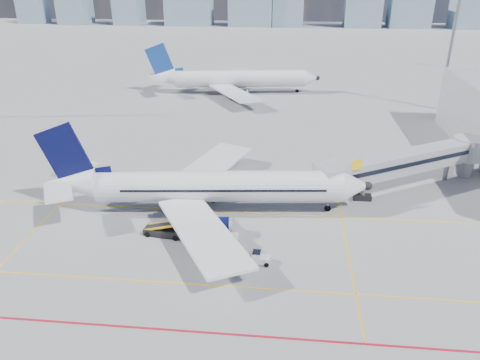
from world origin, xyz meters
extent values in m
plane|color=gray|center=(0.00, 0.00, 0.00)|extent=(420.00, 420.00, 0.00)
cube|color=#F9B70D|center=(0.00, 8.00, 0.01)|extent=(60.00, 0.18, 0.01)
cube|color=#F9B70D|center=(0.00, -6.00, 0.01)|extent=(80.00, 0.15, 0.01)
cube|color=#F9B70D|center=(14.00, 2.00, 0.01)|extent=(0.15, 28.00, 0.01)
cube|color=#F9B70D|center=(-20.00, 8.00, 0.01)|extent=(0.15, 30.00, 0.01)
cube|color=maroon|center=(0.00, -12.00, 0.01)|extent=(90.00, 0.25, 0.01)
cube|color=#989BA1|center=(22.25, 16.15, 3.90)|extent=(20.84, 13.93, 2.60)
cube|color=black|center=(22.25, 16.15, 4.10)|extent=(20.52, 13.82, 0.55)
cube|color=#989BA1|center=(12.70, 10.50, 3.90)|extent=(4.49, 4.56, 3.00)
cube|color=black|center=(17.00, 12.80, 0.35)|extent=(2.20, 1.00, 0.70)
cylinder|color=slate|center=(17.00, 12.80, 1.70)|extent=(0.56, 0.56, 2.70)
cylinder|color=slate|center=(29.00, 20.00, 1.95)|extent=(0.60, 0.60, 3.90)
cylinder|color=#989BA1|center=(32.00, 22.00, 3.90)|extent=(4.00, 4.00, 3.00)
cylinder|color=gray|center=(32.00, 22.00, 1.95)|extent=(2.40, 2.40, 3.90)
cube|color=#F9B70D|center=(15.50, 10.30, 5.70)|extent=(1.26, 0.82, 1.20)
cylinder|color=slate|center=(38.00, 55.00, 12.50)|extent=(0.56, 0.56, 25.00)
cube|color=#768EA3|center=(-117.69, 190.00, 7.56)|extent=(12.87, 8.99, 15.13)
cube|color=#768EA3|center=(-69.52, 190.00, 10.67)|extent=(12.30, 13.81, 21.34)
cube|color=#768EA3|center=(-40.28, 190.00, 7.52)|extent=(21.30, 13.43, 15.03)
cube|color=#768EA3|center=(-11.03, 190.00, 9.07)|extent=(19.98, 13.76, 18.14)
cube|color=#768EA3|center=(61.04, 190.00, 7.07)|extent=(18.20, 10.71, 14.15)
cube|color=#768EA3|center=(87.37, 190.00, 8.98)|extent=(15.23, 13.20, 17.97)
cylinder|color=silver|center=(-0.17, 8.07, 3.30)|extent=(28.55, 6.60, 3.68)
cone|color=silver|center=(15.61, 9.71, 3.30)|extent=(3.76, 4.01, 3.68)
sphere|color=black|center=(16.92, 9.85, 3.30)|extent=(1.14, 1.14, 1.04)
cone|color=silver|center=(-17.25, 6.28, 3.82)|extent=(6.39, 4.29, 3.68)
cube|color=black|center=(14.38, 9.58, 3.82)|extent=(1.56, 1.56, 0.42)
cube|color=silver|center=(-2.46, 16.37, 2.29)|extent=(9.50, 16.33, 0.54)
cube|color=silver|center=(-0.69, -0.53, 2.29)|extent=(12.04, 15.95, 0.54)
cylinder|color=#070A38|center=(-1.20, 13.46, 1.11)|extent=(3.60, 2.51, 2.17)
cylinder|color=#070A38|center=(-0.07, 2.57, 1.11)|extent=(3.60, 2.51, 2.17)
cylinder|color=#B7B8BF|center=(0.58, 13.65, 1.11)|extent=(0.56, 2.25, 2.23)
cylinder|color=#B7B8BF|center=(1.72, 2.76, 1.11)|extent=(0.56, 2.25, 2.23)
cube|color=#070A38|center=(-17.25, 6.28, 7.08)|extent=(6.47, 0.97, 8.05)
cube|color=#070A38|center=(-15.00, 6.52, 4.81)|extent=(5.33, 0.83, 2.03)
cube|color=silver|center=(-17.94, 9.25, 4.15)|extent=(4.18, 5.86, 0.21)
cube|color=silver|center=(-17.31, 3.24, 4.15)|extent=(4.98, 6.00, 0.21)
cylinder|color=slate|center=(12.51, 9.39, 0.90)|extent=(0.31, 0.31, 1.80)
cylinder|color=black|center=(12.51, 9.39, 0.38)|extent=(0.78, 0.36, 0.76)
cylinder|color=slate|center=(-1.36, 10.41, 0.80)|extent=(0.35, 0.35, 1.60)
cylinder|color=black|center=(-1.36, 10.41, 0.50)|extent=(1.06, 0.75, 1.00)
cylinder|color=slate|center=(-0.85, 5.53, 0.80)|extent=(0.35, 0.35, 1.60)
cylinder|color=black|center=(-0.85, 5.53, 0.50)|extent=(1.06, 0.75, 1.00)
cube|color=black|center=(0.11, 9.93, 3.58)|extent=(23.10, 2.51, 0.25)
cube|color=black|center=(0.49, 6.30, 3.58)|extent=(23.10, 2.51, 0.25)
cylinder|color=silver|center=(-3.41, 63.84, 3.30)|extent=(29.08, 7.55, 3.75)
cone|color=silver|center=(12.59, 65.99, 3.30)|extent=(3.93, 4.18, 3.75)
sphere|color=black|center=(13.93, 66.17, 3.30)|extent=(1.19, 1.19, 1.06)
cone|color=silver|center=(-20.76, 61.52, 3.83)|extent=(6.60, 4.53, 3.75)
cube|color=black|center=(11.35, 65.82, 3.83)|extent=(1.62, 1.62, 0.43)
cube|color=silver|center=(-5.99, 72.23, 2.27)|extent=(9.28, 16.63, 0.55)
cube|color=silver|center=(-3.69, 55.07, 2.27)|extent=(12.58, 16.13, 0.55)
cylinder|color=#070A38|center=(-4.63, 69.30, 1.07)|extent=(3.72, 2.65, 2.21)
cylinder|color=#070A38|center=(-3.15, 58.25, 1.07)|extent=(3.72, 2.65, 2.21)
cylinder|color=#B7B8BF|center=(-2.82, 69.55, 1.07)|extent=(0.63, 2.29, 2.27)
cylinder|color=#B7B8BF|center=(-1.34, 58.49, 1.07)|extent=(0.63, 2.29, 2.27)
cube|color=navy|center=(-20.76, 61.52, 7.15)|extent=(6.57, 1.18, 8.20)
cube|color=navy|center=(-18.47, 61.82, 4.84)|extent=(5.41, 1.01, 2.07)
cube|color=silver|center=(-21.55, 64.52, 4.17)|extent=(4.13, 5.93, 0.21)
cube|color=silver|center=(-20.73, 58.42, 4.17)|extent=(5.17, 6.11, 0.21)
cylinder|color=black|center=(-4.70, 66.19, 0.50)|extent=(1.08, 0.78, 1.00)
cylinder|color=black|center=(-4.04, 61.24, 0.50)|extent=(1.08, 0.78, 1.00)
cylinder|color=black|center=(9.45, 65.57, 0.38)|extent=(0.79, 0.38, 0.76)
cube|color=silver|center=(5.19, -2.09, 0.48)|extent=(1.97, 1.16, 0.69)
cube|color=silver|center=(4.84, -2.06, 1.00)|extent=(0.93, 1.05, 0.52)
cube|color=black|center=(4.84, -2.06, 1.17)|extent=(0.84, 1.00, 0.30)
cylinder|color=black|center=(4.47, -2.52, 0.24)|extent=(0.50, 0.22, 0.49)
cylinder|color=black|center=(4.53, -1.57, 0.24)|extent=(0.50, 0.22, 0.49)
cylinder|color=black|center=(5.85, -2.61, 0.24)|extent=(0.50, 0.22, 0.49)
cylinder|color=black|center=(5.91, -1.65, 0.24)|extent=(0.50, 0.22, 0.49)
cube|color=black|center=(1.32, -0.11, 0.28)|extent=(3.25, 1.66, 0.16)
cube|color=silver|center=(0.54, -0.17, 1.05)|extent=(1.46, 1.42, 1.35)
cube|color=silver|center=(2.11, -0.04, 1.05)|extent=(1.46, 1.42, 1.35)
cylinder|color=black|center=(0.16, -0.82, 0.14)|extent=(0.29, 0.15, 0.28)
cylinder|color=black|center=(0.05, 0.40, 0.14)|extent=(0.29, 0.15, 0.28)
cylinder|color=black|center=(2.59, -0.61, 0.14)|extent=(0.29, 0.15, 0.28)
cylinder|color=black|center=(2.49, 0.61, 0.14)|extent=(0.29, 0.15, 0.28)
cube|color=black|center=(-5.51, 2.09, 0.45)|extent=(4.33, 2.03, 0.69)
cube|color=black|center=(-4.72, 1.98, 1.49)|extent=(6.03, 1.77, 1.83)
cube|color=#F9B70D|center=(-4.65, 2.52, 1.49)|extent=(5.93, 0.87, 1.91)
cube|color=#F9B70D|center=(-4.79, 1.44, 1.49)|extent=(5.93, 0.87, 1.91)
cylinder|color=black|center=(-7.17, 1.61, 0.30)|extent=(0.62, 0.31, 0.60)
cylinder|color=black|center=(-6.99, 2.99, 0.30)|extent=(0.62, 0.31, 0.60)
cylinder|color=black|center=(-4.02, 1.19, 0.30)|extent=(0.62, 0.31, 0.60)
cylinder|color=black|center=(-3.84, 2.57, 0.30)|extent=(0.62, 0.31, 0.60)
imported|color=yellow|center=(3.43, -1.74, 0.81)|extent=(0.53, 0.67, 1.63)
camera|label=1|loc=(7.05, -40.27, 26.75)|focal=35.00mm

